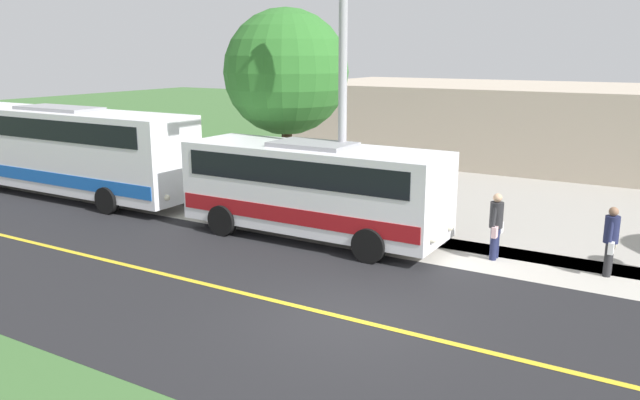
{
  "coord_description": "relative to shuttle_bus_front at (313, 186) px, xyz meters",
  "views": [
    {
      "loc": [
        10.35,
        5.57,
        5.23
      ],
      "look_at": [
        -3.5,
        -2.7,
        1.4
      ],
      "focal_mm": 35.4,
      "sensor_mm": 36.0,
      "label": 1
    }
  ],
  "objects": [
    {
      "name": "sidewalk",
      "position": [
        -0.73,
        3.51,
        -1.52
      ],
      "size": [
        2.4,
        100.0,
        0.01
      ],
      "primitive_type": "cube",
      "color": "#B2ADA3",
      "rests_on": "ground"
    },
    {
      "name": "transit_bus_rear",
      "position": [
        0.02,
        -10.73,
        0.27
      ],
      "size": [
        2.55,
        11.51,
        3.26
      ],
      "color": "white",
      "rests_on": "ground"
    },
    {
      "name": "road_centre_line",
      "position": [
        4.47,
        3.51,
        -1.51
      ],
      "size": [
        0.16,
        100.0,
        0.0
      ],
      "primitive_type": "cube",
      "color": "gold",
      "rests_on": "ground"
    },
    {
      "name": "street_light_pole",
      "position": [
        -0.41,
        0.64,
        2.99
      ],
      "size": [
        1.97,
        0.24,
        8.19
      ],
      "color": "#9E9EA3",
      "rests_on": "ground"
    },
    {
      "name": "road_surface",
      "position": [
        4.47,
        3.51,
        -1.52
      ],
      "size": [
        8.0,
        100.0,
        0.01
      ],
      "primitive_type": "cube",
      "color": "black",
      "rests_on": "ground"
    },
    {
      "name": "tree_curbside",
      "position": [
        -2.93,
        -2.83,
        3.0
      ],
      "size": [
        4.16,
        4.16,
        6.62
      ],
      "color": "#4C3826",
      "rests_on": "ground"
    },
    {
      "name": "commercial_building",
      "position": [
        -16.93,
        2.75,
        0.29
      ],
      "size": [
        10.0,
        23.44,
        3.61
      ],
      "primitive_type": "cube",
      "color": "#B7A893",
      "rests_on": "ground"
    },
    {
      "name": "pedestrian_with_bags",
      "position": [
        -0.93,
        7.68,
        -0.62
      ],
      "size": [
        0.72,
        0.34,
        1.68
      ],
      "color": "#262628",
      "rests_on": "ground"
    },
    {
      "name": "shuttle_bus_front",
      "position": [
        0.0,
        0.0,
        0.0
      ],
      "size": [
        2.59,
        7.74,
        2.75
      ],
      "color": "white",
      "rests_on": "ground"
    },
    {
      "name": "ground_plane",
      "position": [
        4.47,
        3.51,
        -1.52
      ],
      "size": [
        120.0,
        120.0,
        0.0
      ],
      "primitive_type": "plane",
      "color": "#3D6633"
    },
    {
      "name": "parking_lot_surface",
      "position": [
        -7.93,
        6.51,
        -1.52
      ],
      "size": [
        14.0,
        36.0,
        0.01
      ],
      "primitive_type": "cube",
      "color": "#9E9991",
      "rests_on": "ground"
    },
    {
      "name": "pedestrian_waiting",
      "position": [
        -0.76,
        5.01,
        -0.59
      ],
      "size": [
        0.72,
        0.34,
        1.73
      ],
      "color": "#1E2347",
      "rests_on": "ground"
    }
  ]
}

